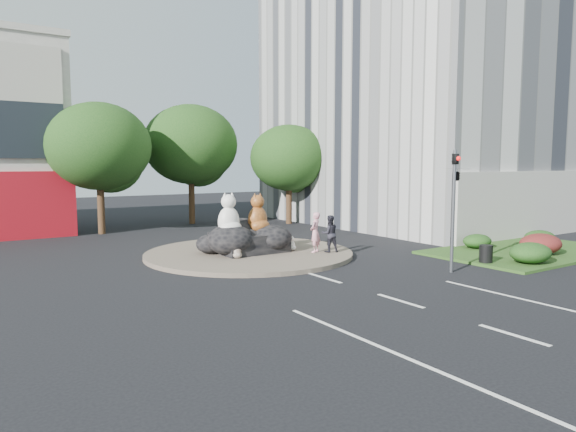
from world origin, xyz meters
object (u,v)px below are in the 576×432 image
object	(u,v)px
cat_white	(229,214)
kitten_calico	(237,249)
kitten_white	(292,243)
pedestrian_dark	(330,234)
litter_bin	(486,254)
cat_tabby	(258,213)
pedestrian_pink	(315,232)

from	to	relation	value
cat_white	kitten_calico	xyz separation A→B (m)	(-0.13, -1.00, -1.50)
cat_white	kitten_calico	world-z (taller)	cat_white
cat_white	kitten_calico	distance (m)	1.81
kitten_white	pedestrian_dark	xyz separation A→B (m)	(1.22, -1.44, 0.53)
pedestrian_dark	kitten_calico	bearing A→B (deg)	4.31
pedestrian_dark	litter_bin	distance (m)	7.08
cat_tabby	kitten_white	size ratio (longest dim) A/B	2.71
kitten_white	litter_bin	distance (m)	8.94
cat_white	litter_bin	bearing A→B (deg)	-48.92
cat_tabby	kitten_calico	xyz separation A→B (m)	(-1.79, -1.18, -1.45)
kitten_white	litter_bin	world-z (taller)	kitten_white
kitten_white	litter_bin	bearing A→B (deg)	-71.27
cat_white	kitten_white	size ratio (longest dim) A/B	2.85
cat_white	pedestrian_dark	bearing A→B (deg)	-33.21
pedestrian_pink	litter_bin	size ratio (longest dim) A/B	2.52
cat_tabby	kitten_calico	bearing A→B (deg)	-162.32
kitten_calico	litter_bin	bearing A→B (deg)	-3.23
cat_tabby	litter_bin	size ratio (longest dim) A/B	2.52
cat_tabby	litter_bin	xyz separation A→B (m)	(7.05, -7.79, -1.56)
cat_white	pedestrian_dark	distance (m)	4.92
litter_bin	kitten_white	bearing A→B (deg)	128.67
pedestrian_dark	pedestrian_pink	bearing A→B (deg)	-14.01
cat_white	cat_tabby	world-z (taller)	cat_white
kitten_calico	kitten_white	distance (m)	3.28
pedestrian_dark	kitten_white	bearing A→B (deg)	-31.98
cat_tabby	pedestrian_pink	size ratio (longest dim) A/B	1.00
pedestrian_pink	pedestrian_dark	world-z (taller)	pedestrian_pink
cat_white	cat_tabby	distance (m)	1.68
litter_bin	kitten_calico	bearing A→B (deg)	143.22
cat_tabby	pedestrian_dark	distance (m)	3.63
pedestrian_pink	litter_bin	xyz separation A→B (m)	(4.95, -5.90, -0.66)
cat_white	litter_bin	world-z (taller)	cat_white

